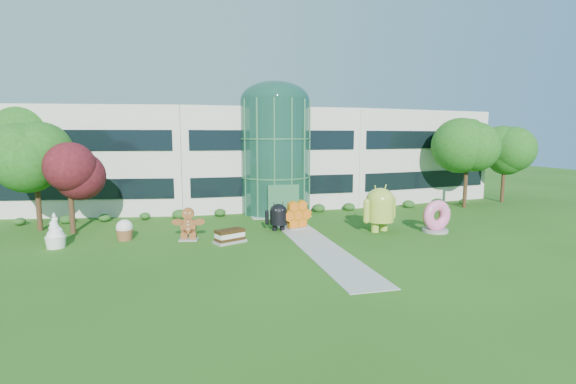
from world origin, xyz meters
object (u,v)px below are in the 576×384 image
object	(u,v)px
android_green	(380,206)
android_black	(278,215)
donut	(436,216)
gingerbread	(188,224)

from	to	relation	value
android_green	android_black	bearing A→B (deg)	143.45
android_green	donut	xyz separation A→B (m)	(3.72, -1.19, -0.66)
android_black	gingerbread	world-z (taller)	android_black
android_black	android_green	bearing A→B (deg)	-8.34
android_black	gingerbread	xyz separation A→B (m)	(-6.31, -1.33, -0.05)
android_green	gingerbread	distance (m)	13.27
android_green	gingerbread	xyz separation A→B (m)	(-13.24, 0.66, -0.74)
android_green	donut	world-z (taller)	android_green
android_green	donut	size ratio (longest dim) A/B	1.57
android_black	donut	xyz separation A→B (m)	(10.64, -3.18, 0.03)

